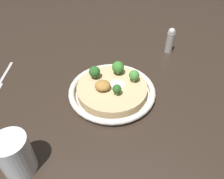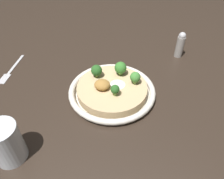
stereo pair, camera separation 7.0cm
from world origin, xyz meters
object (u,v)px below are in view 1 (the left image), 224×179
object	(u,v)px
risotto_bowl	(112,91)
broccoli_front	(117,89)
broccoli_back	(118,67)
pepper_shaker	(170,40)
drinking_glass	(15,155)
broccoli_back_left	(95,72)
fork_utensil	(1,80)
broccoli_back_right	(134,75)

from	to	relation	value
risotto_bowl	broccoli_front	xyz separation A→B (m)	(0.01, -0.04, 0.04)
broccoli_front	broccoli_back	xyz separation A→B (m)	(0.01, 0.10, 0.01)
pepper_shaker	risotto_bowl	bearing A→B (deg)	-132.24
risotto_bowl	drinking_glass	distance (m)	0.34
risotto_bowl	broccoli_back_left	world-z (taller)	broccoli_back_left
drinking_glass	pepper_shaker	bearing A→B (deg)	48.41
drinking_glass	fork_utensil	bearing A→B (deg)	117.35
drinking_glass	pepper_shaker	world-z (taller)	drinking_glass
risotto_bowl	broccoli_back_right	xyz separation A→B (m)	(0.07, 0.02, 0.04)
drinking_glass	broccoli_front	bearing A→B (deg)	42.66
risotto_bowl	broccoli_back_right	world-z (taller)	broccoli_back_right
broccoli_back_right	broccoli_back_left	world-z (taller)	broccoli_back_left
broccoli_back	broccoli_back_left	bearing A→B (deg)	-164.50
broccoli_back_left	broccoli_back	bearing A→B (deg)	15.50
broccoli_back_right	pepper_shaker	size ratio (longest dim) A/B	0.41
broccoli_back	pepper_shaker	distance (m)	0.29
broccoli_back	drinking_glass	bearing A→B (deg)	-127.12
broccoli_back_left	fork_utensil	size ratio (longest dim) A/B	0.25
risotto_bowl	fork_utensil	world-z (taller)	risotto_bowl
risotto_bowl	broccoli_back	xyz separation A→B (m)	(0.02, 0.06, 0.05)
broccoli_front	drinking_glass	bearing A→B (deg)	-137.34
pepper_shaker	broccoli_back_right	bearing A→B (deg)	-125.00
broccoli_back_left	pepper_shaker	world-z (taller)	pepper_shaker
broccoli_back_right	broccoli_front	bearing A→B (deg)	-132.43
fork_utensil	pepper_shaker	distance (m)	0.65
broccoli_front	broccoli_back_left	distance (m)	0.11
fork_utensil	pepper_shaker	bearing A→B (deg)	107.27
broccoli_back	broccoli_back_left	world-z (taller)	broccoli_back
drinking_glass	fork_utensil	size ratio (longest dim) A/B	0.61
broccoli_back_right	pepper_shaker	bearing A→B (deg)	55.00
risotto_bowl	broccoli_back_left	xyz separation A→B (m)	(-0.06, 0.04, 0.04)
broccoli_back	drinking_glass	distance (m)	0.40
broccoli_front	broccoli_back_right	bearing A→B (deg)	47.57
broccoli_back	pepper_shaker	size ratio (longest dim) A/B	0.46
fork_utensil	pepper_shaker	xyz separation A→B (m)	(0.62, 0.19, 0.05)
broccoli_back_right	fork_utensil	size ratio (longest dim) A/B	0.23
broccoli_back	broccoli_front	bearing A→B (deg)	-93.57
broccoli_front	broccoli_back	bearing A→B (deg)	86.43
broccoli_back_left	fork_utensil	xyz separation A→B (m)	(-0.33, 0.03, -0.06)
broccoli_front	fork_utensil	distance (m)	0.42
risotto_bowl	pepper_shaker	distance (m)	0.35
broccoli_back_left	fork_utensil	bearing A→B (deg)	174.56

